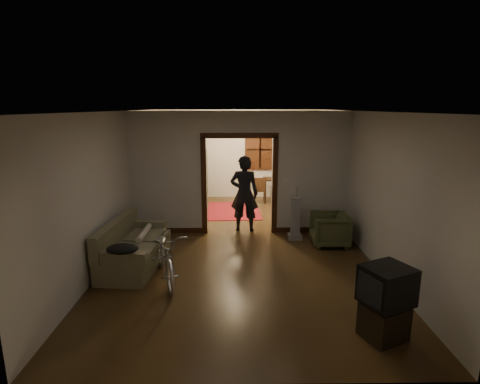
{
  "coord_description": "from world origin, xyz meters",
  "views": [
    {
      "loc": [
        -0.1,
        -7.67,
        2.88
      ],
      "look_at": [
        0.0,
        -0.3,
        1.2
      ],
      "focal_mm": 28.0,
      "sensor_mm": 36.0,
      "label": 1
    }
  ],
  "objects_px": {
    "locker": "(193,176)",
    "desk": "(279,190)",
    "person": "(244,194)",
    "armchair": "(329,229)",
    "bicycle": "(165,254)",
    "sofa": "(135,243)"
  },
  "relations": [
    {
      "from": "sofa",
      "to": "locker",
      "type": "height_order",
      "value": "locker"
    },
    {
      "from": "locker",
      "to": "desk",
      "type": "distance_m",
      "value": 2.69
    },
    {
      "from": "person",
      "to": "locker",
      "type": "height_order",
      "value": "person"
    },
    {
      "from": "bicycle",
      "to": "desk",
      "type": "bearing_deg",
      "value": 45.76
    },
    {
      "from": "armchair",
      "to": "desk",
      "type": "relative_size",
      "value": 0.78
    },
    {
      "from": "locker",
      "to": "desk",
      "type": "height_order",
      "value": "locker"
    },
    {
      "from": "desk",
      "to": "person",
      "type": "bearing_deg",
      "value": -102.7
    },
    {
      "from": "sofa",
      "to": "locker",
      "type": "distance_m",
      "value": 4.87
    },
    {
      "from": "person",
      "to": "desk",
      "type": "bearing_deg",
      "value": -105.51
    },
    {
      "from": "desk",
      "to": "armchair",
      "type": "bearing_deg",
      "value": -70.83
    },
    {
      "from": "armchair",
      "to": "locker",
      "type": "distance_m",
      "value": 5.06
    },
    {
      "from": "person",
      "to": "armchair",
      "type": "bearing_deg",
      "value": 158.08
    },
    {
      "from": "armchair",
      "to": "desk",
      "type": "xyz_separation_m",
      "value": [
        -0.64,
        3.78,
        0.01
      ]
    },
    {
      "from": "locker",
      "to": "person",
      "type": "bearing_deg",
      "value": -73.61
    },
    {
      "from": "sofa",
      "to": "armchair",
      "type": "distance_m",
      "value": 3.98
    },
    {
      "from": "locker",
      "to": "desk",
      "type": "relative_size",
      "value": 1.67
    },
    {
      "from": "armchair",
      "to": "desk",
      "type": "height_order",
      "value": "desk"
    },
    {
      "from": "person",
      "to": "desk",
      "type": "xyz_separation_m",
      "value": [
        1.15,
        2.8,
        -0.54
      ]
    },
    {
      "from": "sofa",
      "to": "armchair",
      "type": "relative_size",
      "value": 2.45
    },
    {
      "from": "person",
      "to": "sofa",
      "type": "bearing_deg",
      "value": 50.68
    },
    {
      "from": "armchair",
      "to": "locker",
      "type": "height_order",
      "value": "locker"
    },
    {
      "from": "bicycle",
      "to": "armchair",
      "type": "distance_m",
      "value": 3.57
    }
  ]
}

